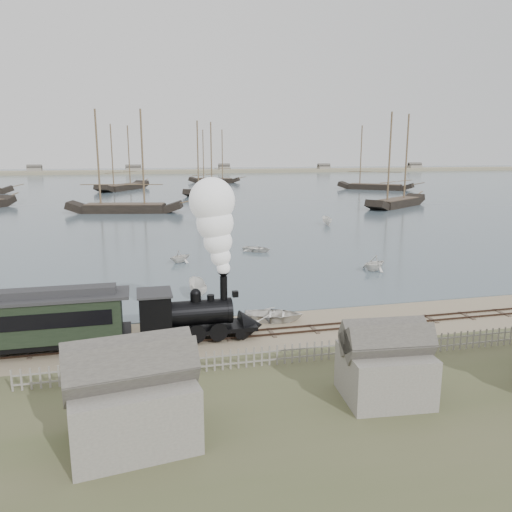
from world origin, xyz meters
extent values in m
plane|color=tan|center=(0.00, 0.00, 0.00)|extent=(600.00, 600.00, 0.00)
cube|color=#445862|center=(0.00, 170.00, 0.03)|extent=(600.00, 336.00, 0.06)
cube|color=#35251D|center=(0.00, -2.50, 0.10)|extent=(120.00, 0.08, 0.12)
cube|color=#35251D|center=(0.00, -1.50, 0.10)|extent=(120.00, 0.08, 0.12)
cube|color=#403429|center=(0.00, -2.00, 0.03)|extent=(120.00, 1.80, 0.06)
cube|color=gray|center=(0.00, 250.00, 0.00)|extent=(500.00, 20.00, 1.80)
cube|color=black|center=(-5.83, -2.00, 0.75)|extent=(7.29, 2.14, 0.27)
cylinder|color=black|center=(-6.26, -2.00, 1.82)|extent=(4.50, 1.61, 1.61)
cube|color=black|center=(-8.62, -2.00, 2.04)|extent=(1.93, 2.36, 2.47)
cube|color=#2C2D2F|center=(-8.62, -2.00, 3.32)|extent=(2.14, 2.57, 0.13)
cylinder|color=black|center=(-4.23, -2.00, 3.27)|extent=(0.47, 0.47, 1.72)
sphere|color=black|center=(-6.05, -2.00, 3.08)|extent=(0.69, 0.69, 0.69)
cone|color=black|center=(-2.40, -2.00, 0.64)|extent=(1.50, 2.14, 2.14)
cube|color=black|center=(-3.48, -2.00, 2.89)|extent=(0.38, 0.38, 0.38)
cube|color=black|center=(-17.23, -2.00, 0.72)|extent=(14.20, 2.33, 0.35)
cube|color=black|center=(-17.23, -2.00, 2.14)|extent=(13.18, 2.53, 2.53)
cube|color=black|center=(-17.23, -3.29, 2.39)|extent=(12.17, 0.06, 0.91)
cube|color=black|center=(-17.23, -0.71, 2.39)|extent=(12.17, 0.06, 0.91)
cube|color=#2C2D2F|center=(-17.23, -2.00, 3.46)|extent=(14.20, 2.74, 0.18)
cube|color=#2C2D2F|center=(-17.23, -2.00, 3.76)|extent=(12.67, 1.22, 0.46)
imported|color=white|center=(-0.20, 0.38, 0.44)|extent=(4.12, 4.92, 0.87)
imported|color=white|center=(-5.08, 21.00, 0.74)|extent=(3.29, 3.40, 1.37)
imported|color=white|center=(-4.81, 7.47, 0.75)|extent=(3.62, 1.47, 1.38)
imported|color=white|center=(4.46, 24.87, 0.42)|extent=(4.12, 4.28, 0.72)
imported|color=white|center=(13.84, 12.66, 0.85)|extent=(3.56, 3.78, 1.58)
imported|color=white|center=(20.91, 43.78, 0.73)|extent=(3.62, 1.79, 1.34)
imported|color=white|center=(2.39, 43.32, 0.84)|extent=(3.80, 3.60, 1.57)
camera|label=1|loc=(-9.44, -32.58, 11.98)|focal=35.00mm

